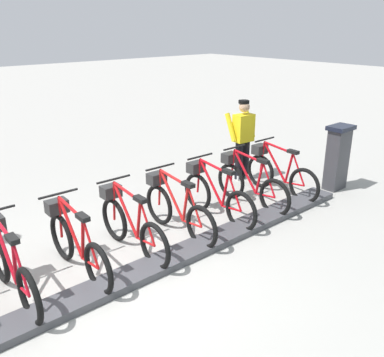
% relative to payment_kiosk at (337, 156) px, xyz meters
% --- Properties ---
extents(ground_plane, '(60.00, 60.00, 0.00)m').
position_rel_payment_kiosk_xyz_m(ground_plane, '(-0.05, 5.08, -0.67)').
color(ground_plane, '#A8A59E').
extents(dock_rail_base, '(0.44, 9.20, 0.10)m').
position_rel_payment_kiosk_xyz_m(dock_rail_base, '(-0.05, 5.08, -0.62)').
color(dock_rail_base, '#47474C').
rests_on(dock_rail_base, ground).
extents(payment_kiosk, '(0.36, 0.52, 1.28)m').
position_rel_payment_kiosk_xyz_m(payment_kiosk, '(0.00, 0.00, 0.00)').
color(payment_kiosk, '#38383D').
rests_on(payment_kiosk, ground).
extents(bike_docked_0, '(1.72, 0.54, 1.02)m').
position_rel_payment_kiosk_xyz_m(bike_docked_0, '(0.57, 1.08, -0.24)').
color(bike_docked_0, black).
rests_on(bike_docked_0, ground).
extents(bike_docked_1, '(1.72, 0.54, 1.02)m').
position_rel_payment_kiosk_xyz_m(bike_docked_1, '(0.57, 1.92, -0.24)').
color(bike_docked_1, black).
rests_on(bike_docked_1, ground).
extents(bike_docked_2, '(1.72, 0.54, 1.02)m').
position_rel_payment_kiosk_xyz_m(bike_docked_2, '(0.57, 2.76, -0.24)').
color(bike_docked_2, black).
rests_on(bike_docked_2, ground).
extents(bike_docked_3, '(1.72, 0.54, 1.02)m').
position_rel_payment_kiosk_xyz_m(bike_docked_3, '(0.57, 3.60, -0.24)').
color(bike_docked_3, black).
rests_on(bike_docked_3, ground).
extents(bike_docked_4, '(1.72, 0.54, 1.02)m').
position_rel_payment_kiosk_xyz_m(bike_docked_4, '(0.57, 4.44, -0.24)').
color(bike_docked_4, black).
rests_on(bike_docked_4, ground).
extents(bike_docked_5, '(1.72, 0.54, 1.02)m').
position_rel_payment_kiosk_xyz_m(bike_docked_5, '(0.57, 5.28, -0.24)').
color(bike_docked_5, black).
rests_on(bike_docked_5, ground).
extents(bike_docked_6, '(1.72, 0.54, 1.02)m').
position_rel_payment_kiosk_xyz_m(bike_docked_6, '(0.57, 6.12, -0.24)').
color(bike_docked_6, black).
rests_on(bike_docked_6, ground).
extents(worker_near_rack, '(0.50, 0.65, 1.66)m').
position_rel_payment_kiosk_xyz_m(worker_near_rack, '(1.61, 0.98, 0.24)').
color(worker_near_rack, white).
rests_on(worker_near_rack, ground).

